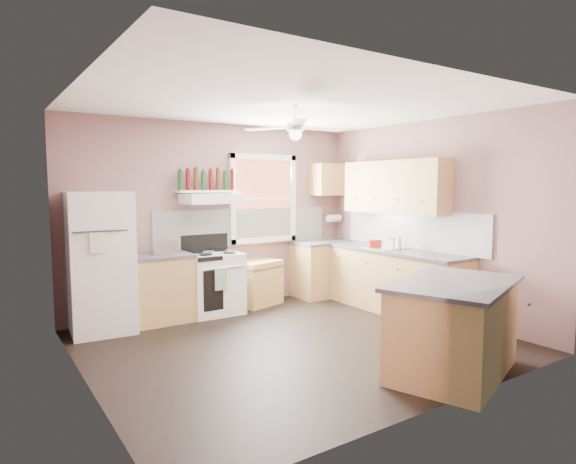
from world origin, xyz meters
TOP-DOWN VIEW (x-y plane):
  - floor at (0.00, 0.00)m, footprint 4.50×4.50m
  - ceiling at (0.00, 0.00)m, footprint 4.50×4.50m
  - wall_back at (0.00, 2.02)m, footprint 4.50×0.05m
  - wall_right at (2.27, 0.00)m, footprint 0.05×4.00m
  - wall_left at (-2.27, 0.00)m, footprint 0.05×4.00m
  - backsplash_back at (0.45, 1.99)m, footprint 2.90×0.03m
  - backsplash_right at (2.23, 0.30)m, footprint 0.03×2.60m
  - window_view at (0.75, 1.98)m, footprint 1.00×0.02m
  - window_frame at (0.75, 1.96)m, footprint 1.16×0.07m
  - refrigerator at (-1.75, 1.66)m, footprint 0.79×0.77m
  - base_cabinet_left at (-1.06, 1.70)m, footprint 0.90×0.60m
  - counter_left at (-1.06, 1.70)m, footprint 0.92×0.62m
  - toaster at (-0.93, 1.64)m, footprint 0.32×0.26m
  - stove at (-0.24, 1.69)m, footprint 0.75×0.66m
  - range_hood at (-0.23, 1.75)m, footprint 0.78×0.50m
  - bottle_shelf at (-0.23, 1.87)m, footprint 0.90×0.26m
  - cart at (0.52, 1.75)m, footprint 0.77×0.62m
  - base_cabinet_corner at (1.75, 1.70)m, footprint 1.00×0.60m
  - base_cabinet_right at (1.95, 0.30)m, footprint 0.60×2.20m
  - counter_corner at (1.75, 1.70)m, footprint 1.02×0.62m
  - counter_right at (1.94, 0.30)m, footprint 0.62×2.22m
  - sink at (1.94, 0.50)m, footprint 0.55×0.45m
  - faucet at (2.10, 0.50)m, footprint 0.03×0.03m
  - upper_cabinet_right at (2.08, 0.50)m, footprint 0.33×1.80m
  - upper_cabinet_corner at (1.95, 1.83)m, footprint 0.60×0.33m
  - paper_towel at (2.07, 1.86)m, footprint 0.26×0.12m
  - island at (0.74, -1.60)m, footprint 1.60×1.30m
  - island_top at (0.74, -1.60)m, footprint 1.70×1.41m
  - ceiling_fan_hub at (0.00, 0.00)m, footprint 0.20×0.20m
  - soap_bottle at (1.97, 0.28)m, footprint 0.11×0.11m
  - red_caddy at (1.92, 0.71)m, footprint 0.21×0.18m
  - wine_bottles at (-0.23, 1.87)m, footprint 0.86×0.06m

SIDE VIEW (x-z plane):
  - floor at x=0.00m, z-range 0.00..0.00m
  - cart at x=0.52m, z-range 0.00..0.67m
  - base_cabinet_left at x=-1.06m, z-range 0.00..0.86m
  - stove at x=-0.24m, z-range 0.00..0.86m
  - base_cabinet_corner at x=1.75m, z-range 0.00..0.86m
  - base_cabinet_right at x=1.95m, z-range 0.00..0.86m
  - island at x=0.74m, z-range 0.00..0.86m
  - refrigerator at x=-1.75m, z-range 0.00..1.73m
  - counter_left at x=-1.06m, z-range 0.86..0.90m
  - counter_corner at x=1.75m, z-range 0.86..0.90m
  - counter_right at x=1.94m, z-range 0.86..0.90m
  - island_top at x=0.74m, z-range 0.86..0.90m
  - sink at x=1.94m, z-range 0.88..0.91m
  - red_caddy at x=1.92m, z-range 0.90..1.00m
  - faucet at x=2.10m, z-range 0.90..1.04m
  - toaster at x=-0.93m, z-range 0.90..1.08m
  - soap_bottle at x=1.97m, z-range 0.90..1.12m
  - backsplash_back at x=0.45m, z-range 0.90..1.45m
  - backsplash_right at x=2.23m, z-range 0.90..1.45m
  - paper_towel at x=2.07m, z-range 1.19..1.31m
  - wall_back at x=0.00m, z-range 0.00..2.70m
  - wall_right at x=2.27m, z-range 0.00..2.70m
  - wall_left at x=-2.27m, z-range 0.00..2.70m
  - window_view at x=0.75m, z-range 1.00..2.20m
  - window_frame at x=0.75m, z-range 0.92..2.28m
  - range_hood at x=-0.23m, z-range 1.55..1.69m
  - bottle_shelf at x=-0.23m, z-range 1.71..1.73m
  - upper_cabinet_right at x=2.08m, z-range 1.40..2.16m
  - wine_bottles at x=-0.23m, z-range 1.72..2.03m
  - upper_cabinet_corner at x=1.95m, z-range 1.64..2.16m
  - ceiling_fan_hub at x=0.00m, z-range 2.41..2.49m
  - ceiling at x=0.00m, z-range 2.70..2.70m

